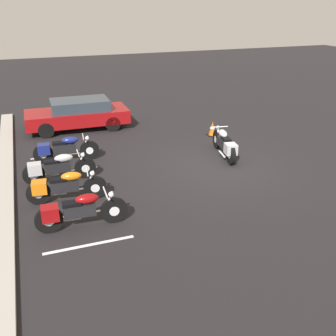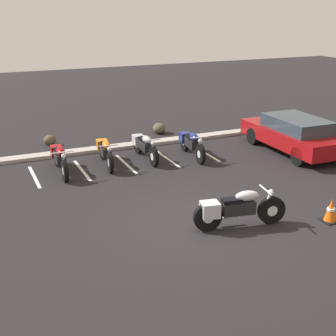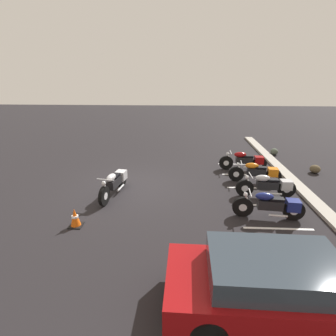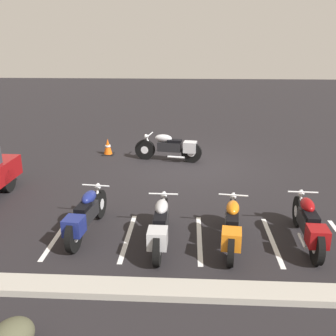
{
  "view_description": "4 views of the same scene",
  "coord_description": "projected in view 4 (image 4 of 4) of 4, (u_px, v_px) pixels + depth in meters",
  "views": [
    {
      "loc": [
        -10.97,
        5.9,
        5.22
      ],
      "look_at": [
        -0.71,
        2.12,
        0.51
      ],
      "focal_mm": 42.0,
      "sensor_mm": 36.0,
      "label": 1
    },
    {
      "loc": [
        -4.89,
        -9.16,
        5.06
      ],
      "look_at": [
        -0.09,
        1.69,
        0.9
      ],
      "focal_mm": 50.0,
      "sensor_mm": 36.0,
      "label": 2
    },
    {
      "loc": [
        9.83,
        1.99,
        4.4
      ],
      "look_at": [
        -0.68,
        1.44,
        0.62
      ],
      "focal_mm": 28.0,
      "sensor_mm": 36.0,
      "label": 3
    },
    {
      "loc": [
        0.08,
        12.32,
        3.98
      ],
      "look_at": [
        0.66,
        1.82,
        0.52
      ],
      "focal_mm": 42.0,
      "sensor_mm": 36.0,
      "label": 4
    }
  ],
  "objects": [
    {
      "name": "stall_line_4",
      "position": [
        58.0,
        235.0,
        8.36
      ],
      "size": [
        0.1,
        2.1,
        0.0
      ],
      "primitive_type": "cube",
      "color": "white",
      "rests_on": "ground"
    },
    {
      "name": "stall_line_1",
      "position": [
        272.0,
        241.0,
        8.12
      ],
      "size": [
        0.1,
        2.1,
        0.0
      ],
      "primitive_type": "cube",
      "color": "white",
      "rests_on": "ground"
    },
    {
      "name": "ground",
      "position": [
        191.0,
        166.0,
        12.93
      ],
      "size": [
        60.0,
        60.0,
        0.0
      ],
      "primitive_type": "plane",
      "color": "black"
    },
    {
      "name": "stall_line_2",
      "position": [
        199.0,
        239.0,
        8.2
      ],
      "size": [
        0.1,
        2.1,
        0.0
      ],
      "primitive_type": "cube",
      "color": "white",
      "rests_on": "ground"
    },
    {
      "name": "parked_bike_2",
      "position": [
        160.0,
        226.0,
        7.78
      ],
      "size": [
        0.62,
        2.22,
        0.87
      ],
      "rotation": [
        0.0,
        0.0,
        -1.59
      ],
      "color": "black",
      "rests_on": "ground"
    },
    {
      "name": "motorcycle_silver_featured",
      "position": [
        171.0,
        147.0,
        13.32
      ],
      "size": [
        2.31,
        0.78,
        0.91
      ],
      "rotation": [
        0.0,
        0.0,
        -0.17
      ],
      "color": "black",
      "rests_on": "ground"
    },
    {
      "name": "landscape_rock_0",
      "position": [
        12.0,
        336.0,
        5.22
      ],
      "size": [
        0.74,
        0.79,
        0.43
      ],
      "primitive_type": "ellipsoid",
      "rotation": [
        0.0,
        0.0,
        1.14
      ],
      "color": "#4B4B36",
      "rests_on": "ground"
    },
    {
      "name": "stall_line_3",
      "position": [
        128.0,
        237.0,
        8.28
      ],
      "size": [
        0.1,
        2.1,
        0.0
      ],
      "primitive_type": "cube",
      "color": "white",
      "rests_on": "ground"
    },
    {
      "name": "concrete_curb",
      "position": [
        191.0,
        291.0,
        6.42
      ],
      "size": [
        18.0,
        0.5,
        0.12
      ],
      "primitive_type": "cube",
      "color": "#A8A399",
      "rests_on": "ground"
    },
    {
      "name": "parked_bike_3",
      "position": [
        85.0,
        215.0,
        8.23
      ],
      "size": [
        0.66,
        2.24,
        0.88
      ],
      "rotation": [
        0.0,
        0.0,
        -1.67
      ],
      "color": "black",
      "rests_on": "ground"
    },
    {
      "name": "parked_bike_0",
      "position": [
        309.0,
        224.0,
        7.82
      ],
      "size": [
        0.63,
        2.26,
        0.89
      ],
      "rotation": [
        0.0,
        0.0,
        -1.61
      ],
      "color": "black",
      "rests_on": "ground"
    },
    {
      "name": "traffic_cone",
      "position": [
        108.0,
        147.0,
        14.14
      ],
      "size": [
        0.4,
        0.4,
        0.59
      ],
      "color": "black",
      "rests_on": "ground"
    },
    {
      "name": "parked_bike_1",
      "position": [
        232.0,
        226.0,
        7.75
      ],
      "size": [
        0.66,
        2.19,
        0.86
      ],
      "rotation": [
        0.0,
        0.0,
        -1.69
      ],
      "color": "black",
      "rests_on": "ground"
    }
  ]
}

